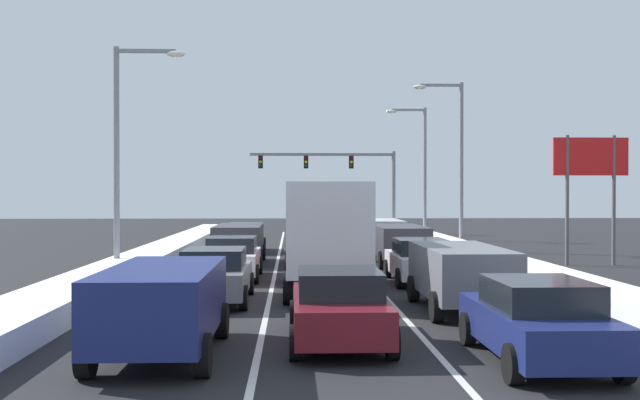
{
  "coord_description": "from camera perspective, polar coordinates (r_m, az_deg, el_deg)",
  "views": [
    {
      "loc": [
        -1.05,
        -7.59,
        3.06
      ],
      "look_at": [
        0.75,
        40.66,
        2.61
      ],
      "focal_mm": 42.24,
      "sensor_mm": 36.0,
      "label": 1
    }
  ],
  "objects": [
    {
      "name": "sedan_tan_center_lane_fifth",
      "position": [
        43.88,
        -0.93,
        -2.46
      ],
      "size": [
        2.0,
        4.5,
        1.51
      ],
      "color": "#937F60",
      "rests_on": "ground"
    },
    {
      "name": "suv_charcoal_right_lane_fourth",
      "position": [
        31.97,
        6.05,
        -3.13
      ],
      "size": [
        2.16,
        4.9,
        1.67
      ],
      "color": "#38383D",
      "rests_on": "ground"
    },
    {
      "name": "sedan_maroon_center_lane_nearest",
      "position": [
        15.39,
        1.44,
        -8.04
      ],
      "size": [
        2.0,
        4.5,
        1.51
      ],
      "color": "maroon",
      "rests_on": "ground"
    },
    {
      "name": "box_truck_center_lane_second",
      "position": [
        23.09,
        0.39,
        -2.34
      ],
      "size": [
        2.53,
        7.2,
        3.36
      ],
      "color": "maroon",
      "rests_on": "ground"
    },
    {
      "name": "street_lamp_right_mid",
      "position": [
        49.78,
        7.56,
        2.93
      ],
      "size": [
        2.66,
        0.36,
        8.66
      ],
      "color": "gray",
      "rests_on": "ground"
    },
    {
      "name": "roadside_sign_right",
      "position": [
        33.75,
        19.81,
        2.13
      ],
      "size": [
        3.2,
        0.16,
        5.5
      ],
      "color": "#59595B",
      "rests_on": "ground"
    },
    {
      "name": "snow_bank_right_shoulder",
      "position": [
        33.08,
        11.99,
        -4.21
      ],
      "size": [
        1.6,
        53.62,
        0.66
      ],
      "primitive_type": "cube",
      "color": "white",
      "rests_on": "ground"
    },
    {
      "name": "sedan_black_center_lane_fourth",
      "position": [
        37.04,
        -0.45,
        -3.02
      ],
      "size": [
        2.0,
        4.5,
        1.51
      ],
      "color": "black",
      "rests_on": "ground"
    },
    {
      "name": "sedan_white_right_lane_third",
      "position": [
        25.86,
        7.55,
        -4.56
      ],
      "size": [
        2.0,
        4.5,
        1.51
      ],
      "color": "silver",
      "rests_on": "ground"
    },
    {
      "name": "sedan_green_center_lane_third",
      "position": [
        31.46,
        -0.62,
        -3.65
      ],
      "size": [
        2.0,
        4.5,
        1.51
      ],
      "color": "#1E5633",
      "rests_on": "ground"
    },
    {
      "name": "ground_plane",
      "position": [
        27.29,
        0.09,
        -5.9
      ],
      "size": [
        126.75,
        126.75,
        0.0
      ],
      "primitive_type": "plane",
      "color": "black"
    },
    {
      "name": "street_lamp_right_near",
      "position": [
        40.27,
        10.18,
        3.66
      ],
      "size": [
        2.66,
        0.36,
        8.88
      ],
      "color": "gray",
      "rests_on": "ground"
    },
    {
      "name": "sedan_navy_right_lane_nearest",
      "position": [
        14.24,
        16.14,
        -8.76
      ],
      "size": [
        2.0,
        4.5,
        1.51
      ],
      "color": "navy",
      "rests_on": "ground"
    },
    {
      "name": "lane_stripe_between_center_lane_and_left_lane",
      "position": [
        32.12,
        -3.29,
        -4.92
      ],
      "size": [
        0.14,
        53.62,
        0.01
      ],
      "primitive_type": "cube",
      "color": "silver",
      "rests_on": "ground"
    },
    {
      "name": "traffic_light_gantry",
      "position": [
        56.48,
        1.75,
        2.24
      ],
      "size": [
        10.94,
        0.47,
        6.2
      ],
      "color": "slate",
      "rests_on": "ground"
    },
    {
      "name": "sedan_gray_left_lane_second",
      "position": [
        21.35,
        -7.97,
        -5.64
      ],
      "size": [
        2.0,
        4.5,
        1.51
      ],
      "color": "slate",
      "rests_on": "ground"
    },
    {
      "name": "street_lamp_left_mid",
      "position": [
        28.93,
        -14.49,
        4.48
      ],
      "size": [
        2.66,
        0.36,
        8.49
      ],
      "color": "gray",
      "rests_on": "ground"
    },
    {
      "name": "lane_stripe_between_right_lane_and_center_lane",
      "position": [
        32.23,
        2.78,
        -4.9
      ],
      "size": [
        0.14,
        53.62,
        0.01
      ],
      "primitive_type": "cube",
      "color": "silver",
      "rests_on": "ground"
    },
    {
      "name": "suv_navy_left_lane_nearest",
      "position": [
        14.51,
        -11.87,
        -7.57
      ],
      "size": [
        2.16,
        4.9,
        1.67
      ],
      "color": "navy",
      "rests_on": "ground"
    },
    {
      "name": "snow_bank_left_shoulder",
      "position": [
        32.63,
        -12.67,
        -4.31
      ],
      "size": [
        1.95,
        53.62,
        0.62
      ],
      "primitive_type": "cube",
      "color": "white",
      "rests_on": "ground"
    },
    {
      "name": "sedan_white_left_lane_third",
      "position": [
        26.98,
        -6.65,
        -4.35
      ],
      "size": [
        2.0,
        4.5,
        1.51
      ],
      "color": "silver",
      "rests_on": "ground"
    },
    {
      "name": "sedan_silver_left_lane_fifth",
      "position": [
        39.29,
        -5.68,
        -2.82
      ],
      "size": [
        2.0,
        4.5,
        1.51
      ],
      "color": "#B7BABF",
      "rests_on": "ground"
    },
    {
      "name": "suv_silver_right_lane_fifth",
      "position": [
        39.2,
        4.67,
        -2.45
      ],
      "size": [
        2.16,
        4.9,
        1.67
      ],
      "color": "#B7BABF",
      "rests_on": "ground"
    },
    {
      "name": "suv_gray_right_lane_second",
      "position": [
        19.86,
        10.61,
        -5.38
      ],
      "size": [
        2.16,
        4.9,
        1.67
      ],
      "color": "slate",
      "rests_on": "ground"
    },
    {
      "name": "suv_charcoal_left_lane_fourth",
      "position": [
        32.73,
        -6.16,
        -3.05
      ],
      "size": [
        2.16,
        4.9,
        1.67
      ],
      "color": "#38383D",
      "rests_on": "ground"
    }
  ]
}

